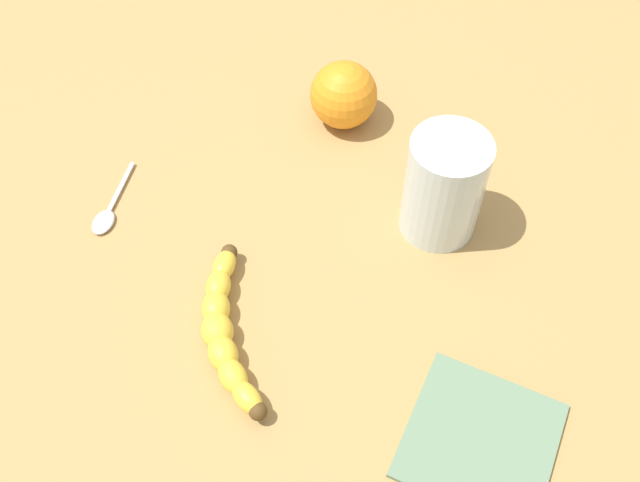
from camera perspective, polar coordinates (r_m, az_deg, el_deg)
The scene contains 6 objects.
wooden_tabletop at distance 82.47cm, azimuth -1.85°, elevation -0.89°, with size 120.00×120.00×3.00cm, color #AA854C.
banana at distance 74.09cm, azimuth -7.26°, elevation -6.96°, with size 20.39×6.99×3.28cm.
smoothie_glass at distance 79.40cm, azimuth 10.06°, elevation 4.16°, with size 8.73×8.73×12.94cm.
orange_fruit at distance 91.40cm, azimuth 2.14°, elevation 11.52°, with size 8.47×8.47×8.47cm, color orange.
teaspoon at distance 86.53cm, azimuth -16.39°, elevation 1.81°, with size 11.16×4.50×0.80cm.
folded_napkin at distance 71.78cm, azimuth 12.92°, elevation -15.12°, with size 13.67×13.55×0.60cm, color slate.
Camera 1 is at (-47.43, 0.40, 68.97)cm, focal length 40.35 mm.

